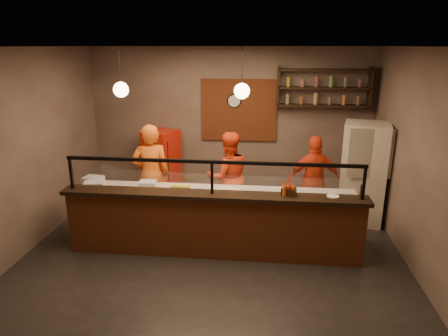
# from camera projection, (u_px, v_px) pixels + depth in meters

# --- Properties ---
(floor) EXTENTS (6.00, 6.00, 0.00)m
(floor) POSITION_uv_depth(u_px,v_px,m) (215.00, 246.00, 6.66)
(floor) COLOR black
(floor) RESTS_ON ground
(ceiling) EXTENTS (6.00, 6.00, 0.00)m
(ceiling) POSITION_uv_depth(u_px,v_px,m) (214.00, 46.00, 5.72)
(ceiling) COLOR #36302A
(ceiling) RESTS_ON wall_back
(wall_back) EXTENTS (6.00, 0.00, 6.00)m
(wall_back) POSITION_uv_depth(u_px,v_px,m) (230.00, 124.00, 8.56)
(wall_back) COLOR #7B675A
(wall_back) RESTS_ON floor
(wall_left) EXTENTS (0.00, 5.00, 5.00)m
(wall_left) POSITION_uv_depth(u_px,v_px,m) (32.00, 149.00, 6.50)
(wall_left) COLOR #7B675A
(wall_left) RESTS_ON floor
(wall_right) EXTENTS (0.00, 5.00, 5.00)m
(wall_right) POSITION_uv_depth(u_px,v_px,m) (416.00, 160.00, 5.88)
(wall_right) COLOR #7B675A
(wall_right) RESTS_ON floor
(wall_front) EXTENTS (6.00, 0.00, 6.00)m
(wall_front) POSITION_uv_depth(u_px,v_px,m) (181.00, 222.00, 3.81)
(wall_front) COLOR #7B675A
(wall_front) RESTS_ON floor
(brick_patch) EXTENTS (1.60, 0.04, 1.30)m
(brick_patch) POSITION_uv_depth(u_px,v_px,m) (239.00, 110.00, 8.43)
(brick_patch) COLOR #954520
(brick_patch) RESTS_ON wall_back
(service_counter) EXTENTS (4.60, 0.25, 1.00)m
(service_counter) POSITION_uv_depth(u_px,v_px,m) (212.00, 227.00, 6.23)
(service_counter) COLOR #954520
(service_counter) RESTS_ON floor
(counter_ledge) EXTENTS (4.70, 0.37, 0.06)m
(counter_ledge) POSITION_uv_depth(u_px,v_px,m) (212.00, 195.00, 6.07)
(counter_ledge) COLOR black
(counter_ledge) RESTS_ON service_counter
(worktop_cabinet) EXTENTS (4.60, 0.75, 0.85)m
(worktop_cabinet) POSITION_uv_depth(u_px,v_px,m) (217.00, 218.00, 6.73)
(worktop_cabinet) COLOR gray
(worktop_cabinet) RESTS_ON floor
(worktop) EXTENTS (4.60, 0.75, 0.05)m
(worktop) POSITION_uv_depth(u_px,v_px,m) (216.00, 193.00, 6.59)
(worktop) COLOR silver
(worktop) RESTS_ON worktop_cabinet
(sneeze_guard) EXTENTS (4.50, 0.05, 0.52)m
(sneeze_guard) POSITION_uv_depth(u_px,v_px,m) (212.00, 174.00, 5.97)
(sneeze_guard) COLOR white
(sneeze_guard) RESTS_ON counter_ledge
(wall_shelving) EXTENTS (1.84, 0.28, 0.85)m
(wall_shelving) POSITION_uv_depth(u_px,v_px,m) (324.00, 88.00, 7.96)
(wall_shelving) COLOR black
(wall_shelving) RESTS_ON wall_back
(wall_clock) EXTENTS (0.30, 0.04, 0.30)m
(wall_clock) POSITION_uv_depth(u_px,v_px,m) (234.00, 101.00, 8.37)
(wall_clock) COLOR black
(wall_clock) RESTS_ON wall_back
(pendant_left) EXTENTS (0.24, 0.24, 0.77)m
(pendant_left) POSITION_uv_depth(u_px,v_px,m) (121.00, 89.00, 6.25)
(pendant_left) COLOR black
(pendant_left) RESTS_ON ceiling
(pendant_right) EXTENTS (0.24, 0.24, 0.77)m
(pendant_right) POSITION_uv_depth(u_px,v_px,m) (242.00, 91.00, 6.06)
(pendant_right) COLOR black
(pendant_right) RESTS_ON ceiling
(cook_left) EXTENTS (0.79, 0.64, 1.88)m
(cook_left) POSITION_uv_depth(u_px,v_px,m) (151.00, 175.00, 7.31)
(cook_left) COLOR orange
(cook_left) RESTS_ON floor
(cook_mid) EXTENTS (1.01, 0.89, 1.72)m
(cook_mid) POSITION_uv_depth(u_px,v_px,m) (228.00, 177.00, 7.45)
(cook_mid) COLOR #EA3E16
(cook_mid) RESTS_ON floor
(cook_right) EXTENTS (1.01, 0.49, 1.68)m
(cook_right) POSITION_uv_depth(u_px,v_px,m) (314.00, 181.00, 7.31)
(cook_right) COLOR red
(cook_right) RESTS_ON floor
(fridge) EXTENTS (0.93, 0.89, 1.89)m
(fridge) POSITION_uv_depth(u_px,v_px,m) (363.00, 173.00, 7.40)
(fridge) COLOR beige
(fridge) RESTS_ON floor
(red_cooler) EXTENTS (0.83, 0.80, 1.50)m
(red_cooler) POSITION_uv_depth(u_px,v_px,m) (162.00, 164.00, 8.63)
(red_cooler) COLOR red
(red_cooler) RESTS_ON floor
(pizza_dough) EXTENTS (0.47, 0.47, 0.01)m
(pizza_dough) POSITION_uv_depth(u_px,v_px,m) (227.00, 192.00, 6.58)
(pizza_dough) COLOR white
(pizza_dough) RESTS_ON worktop
(prep_tub_a) EXTENTS (0.35, 0.30, 0.15)m
(prep_tub_a) POSITION_uv_depth(u_px,v_px,m) (93.00, 181.00, 6.87)
(prep_tub_a) COLOR silver
(prep_tub_a) RESTS_ON worktop
(prep_tub_b) EXTENTS (0.29, 0.24, 0.14)m
(prep_tub_b) POSITION_uv_depth(u_px,v_px,m) (148.00, 185.00, 6.69)
(prep_tub_b) COLOR silver
(prep_tub_b) RESTS_ON worktop
(prep_tub_c) EXTENTS (0.35, 0.31, 0.15)m
(prep_tub_c) POSITION_uv_depth(u_px,v_px,m) (94.00, 186.00, 6.64)
(prep_tub_c) COLOR white
(prep_tub_c) RESTS_ON worktop
(rolling_pin) EXTENTS (0.34, 0.07, 0.06)m
(rolling_pin) POSITION_uv_depth(u_px,v_px,m) (180.00, 186.00, 6.77)
(rolling_pin) COLOR yellow
(rolling_pin) RESTS_ON worktop
(condiment_caddy) EXTENTS (0.24, 0.21, 0.11)m
(condiment_caddy) POSITION_uv_depth(u_px,v_px,m) (289.00, 191.00, 5.99)
(condiment_caddy) COLOR black
(condiment_caddy) RESTS_ON counter_ledge
(pepper_mill) EXTENTS (0.05, 0.05, 0.22)m
(pepper_mill) POSITION_uv_depth(u_px,v_px,m) (362.00, 192.00, 5.82)
(pepper_mill) COLOR black
(pepper_mill) RESTS_ON counter_ledge
(small_plate) EXTENTS (0.18, 0.18, 0.01)m
(small_plate) POSITION_uv_depth(u_px,v_px,m) (333.00, 196.00, 5.94)
(small_plate) COLOR white
(small_plate) RESTS_ON counter_ledge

